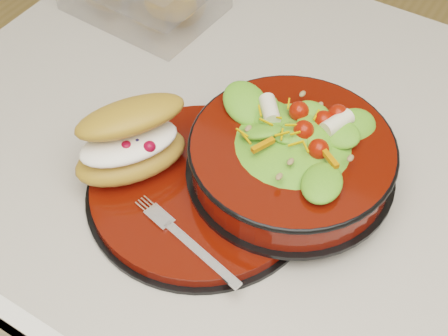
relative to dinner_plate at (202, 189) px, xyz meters
The scene contains 4 objects.
dinner_plate is the anchor object (origin of this frame).
salad_bowl 0.12m from the dinner_plate, 41.64° to the left, with size 0.25×0.25×0.10m.
croissant 0.10m from the dinner_plate, 169.34° to the right, with size 0.14×0.17×0.08m.
fork 0.09m from the dinner_plate, 66.04° to the right, with size 0.14×0.05×0.00m.
Camera 1 is at (0.10, -0.50, 1.50)m, focal length 50.00 mm.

